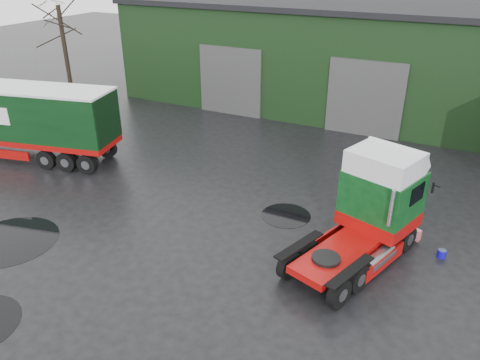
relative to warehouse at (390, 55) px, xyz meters
name	(u,v)px	position (x,y,z in m)	size (l,w,h in m)	color
ground	(193,262)	(-2.00, -20.00, -3.16)	(100.00, 100.00, 0.00)	black
warehouse	(390,55)	(0.00, 0.00, 0.00)	(32.40, 12.40, 6.30)	black
hero_tractor	(355,216)	(2.50, -17.77, -1.41)	(2.38, 5.61, 3.49)	#0C3D16
trailer_left	(2,121)	(-14.65, -16.61, -1.39)	(2.32, 11.36, 3.53)	silver
wash_bucket	(442,254)	(5.11, -16.11, -3.02)	(0.28, 0.28, 0.27)	#1108AE
tree_left	(62,33)	(-19.00, -8.00, 1.09)	(4.40, 4.40, 8.50)	black
tree_back_a	(319,6)	(-8.00, 10.00, 1.59)	(4.40, 4.40, 9.50)	black
puddle_1	(286,215)	(-0.41, -15.92, -3.15)	(1.88, 1.88, 0.01)	black
puddle_2	(10,241)	(-8.28, -21.82, -3.15)	(3.22, 3.22, 0.01)	black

